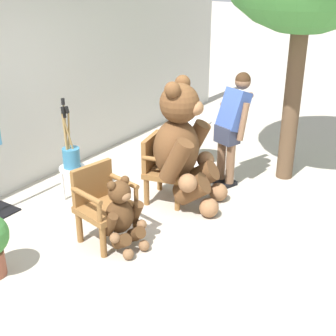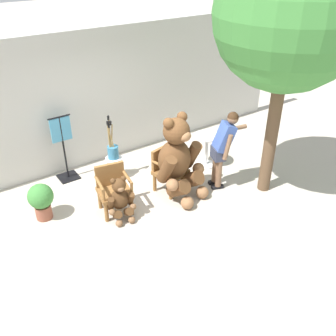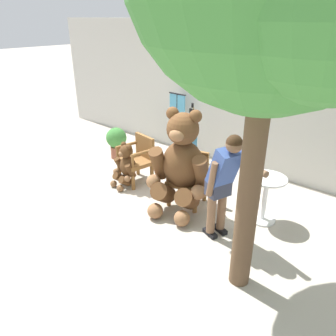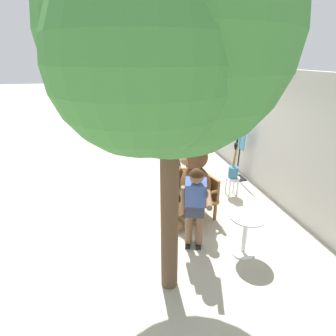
{
  "view_description": "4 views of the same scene",
  "coord_description": "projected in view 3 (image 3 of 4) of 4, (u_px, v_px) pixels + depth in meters",
  "views": [
    {
      "loc": [
        -3.94,
        -2.63,
        2.89
      ],
      "look_at": [
        0.29,
        0.23,
        0.62
      ],
      "focal_mm": 50.0,
      "sensor_mm": 36.0,
      "label": 1
    },
    {
      "loc": [
        -2.91,
        -4.54,
        4.18
      ],
      "look_at": [
        0.25,
        0.01,
        0.83
      ],
      "focal_mm": 40.0,
      "sensor_mm": 36.0,
      "label": 2
    },
    {
      "loc": [
        3.41,
        -3.35,
        2.83
      ],
      "look_at": [
        0.38,
        0.22,
        0.65
      ],
      "focal_mm": 35.0,
      "sensor_mm": 36.0,
      "label": 3
    },
    {
      "loc": [
        4.9,
        -1.22,
        3.05
      ],
      "look_at": [
        0.04,
        -0.1,
        0.9
      ],
      "focal_mm": 28.0,
      "sensor_mm": 36.0,
      "label": 4
    }
  ],
  "objects": [
    {
      "name": "brush_bucket",
      "position": [
        191.0,
        140.0,
        6.3
      ],
      "size": [
        0.22,
        0.22,
        0.91
      ],
      "color": "teal",
      "rests_on": "white_stool"
    },
    {
      "name": "white_stool",
      "position": [
        191.0,
        155.0,
        6.42
      ],
      "size": [
        0.34,
        0.34,
        0.46
      ],
      "color": "white",
      "rests_on": "ground"
    },
    {
      "name": "ground_plane",
      "position": [
        142.0,
        201.0,
        5.51
      ],
      "size": [
        60.0,
        60.0,
        0.0
      ],
      "primitive_type": "plane",
      "color": "#B2A899"
    },
    {
      "name": "potted_plant",
      "position": [
        117.0,
        141.0,
        7.05
      ],
      "size": [
        0.44,
        0.44,
        0.68
      ],
      "color": "brown",
      "rests_on": "ground"
    },
    {
      "name": "wooden_chair_right",
      "position": [
        189.0,
        176.0,
        5.32
      ],
      "size": [
        0.67,
        0.64,
        0.86
      ],
      "color": "brown",
      "rests_on": "ground"
    },
    {
      "name": "teddy_bear_large",
      "position": [
        181.0,
        163.0,
        4.97
      ],
      "size": [
        1.02,
        1.02,
        1.63
      ],
      "color": "brown",
      "rests_on": "ground"
    },
    {
      "name": "clothing_display_stand",
      "position": [
        177.0,
        123.0,
        7.12
      ],
      "size": [
        0.44,
        0.4,
        1.36
      ],
      "color": "black",
      "rests_on": "ground"
    },
    {
      "name": "round_side_table",
      "position": [
        265.0,
        194.0,
        4.82
      ],
      "size": [
        0.56,
        0.56,
        0.72
      ],
      "color": "white",
      "rests_on": "ground"
    },
    {
      "name": "teddy_bear_small",
      "position": [
        126.0,
        166.0,
        5.85
      ],
      "size": [
        0.51,
        0.5,
        0.82
      ],
      "color": "#4C3019",
      "rests_on": "ground"
    },
    {
      "name": "person_visitor",
      "position": [
        223.0,
        178.0,
        4.24
      ],
      "size": [
        0.82,
        0.48,
        1.56
      ],
      "color": "black",
      "rests_on": "ground"
    },
    {
      "name": "wooden_chair_left",
      "position": [
        138.0,
        158.0,
        6.01
      ],
      "size": [
        0.64,
        0.61,
        0.86
      ],
      "color": "brown",
      "rests_on": "ground"
    },
    {
      "name": "back_wall",
      "position": [
        224.0,
        94.0,
        6.58
      ],
      "size": [
        10.0,
        0.16,
        2.8
      ],
      "primitive_type": "cube",
      "color": "beige",
      "rests_on": "ground"
    }
  ]
}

